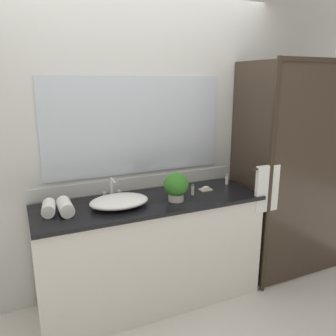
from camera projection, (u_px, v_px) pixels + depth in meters
ground_plane at (152, 300)px, 2.92m from camera, size 8.00×8.00×0.00m
wall_back_with_mirror at (135, 143)px, 2.90m from camera, size 4.40×0.06×2.60m
vanity_cabinet at (151, 252)px, 2.81m from camera, size 1.80×0.58×0.90m
shower_enclosure at (293, 174)px, 3.00m from camera, size 1.20×0.59×2.00m
sink_basin at (119, 201)px, 2.56m from camera, size 0.45×0.32×0.08m
faucet at (112, 192)px, 2.73m from camera, size 0.17×0.13×0.17m
potted_plant at (176, 186)px, 2.66m from camera, size 0.19×0.19×0.23m
soap_dish at (206, 189)px, 2.94m from camera, size 0.10×0.07×0.04m
amenity_bottle_body_wash at (227, 179)px, 3.11m from camera, size 0.03×0.03×0.09m
amenity_bottle_conditioner at (193, 190)px, 2.82m from camera, size 0.03×0.03×0.09m
rolled_towel_near_edge at (49, 208)px, 2.41m from camera, size 0.12×0.20×0.09m
rolled_towel_middle at (65, 207)px, 2.42m from camera, size 0.10×0.22×0.10m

